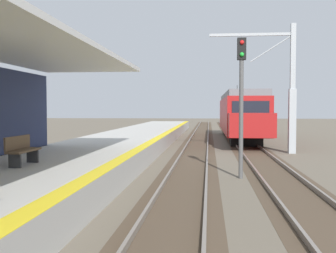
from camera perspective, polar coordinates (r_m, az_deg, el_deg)
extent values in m
cube|color=#B7B5AD|center=(16.68, -12.61, -5.00)|extent=(5.00, 80.00, 0.90)
cube|color=yellow|center=(16.06, -4.97, -3.61)|extent=(0.50, 80.00, 0.01)
cube|color=#4C3D2D|center=(19.89, 3.31, -5.04)|extent=(2.34, 120.00, 0.01)
cube|color=slate|center=(19.92, 1.24, -4.79)|extent=(0.08, 120.00, 0.15)
cube|color=slate|center=(19.86, 5.40, -4.82)|extent=(0.08, 120.00, 0.15)
cube|color=#4C3D2D|center=(20.04, 13.11, -5.04)|extent=(2.34, 120.00, 0.01)
cube|color=slate|center=(19.95, 11.06, -4.83)|extent=(0.08, 120.00, 0.15)
cube|color=slate|center=(20.14, 15.15, -4.80)|extent=(0.08, 120.00, 0.15)
cube|color=maroon|center=(35.55, 9.86, 1.58)|extent=(2.90, 18.00, 2.70)
cube|color=slate|center=(35.56, 9.87, 4.11)|extent=(2.67, 18.00, 0.44)
cube|color=black|center=(26.56, 11.28, 2.15)|extent=(2.32, 0.06, 1.21)
cube|color=maroon|center=(25.80, 11.44, 0.19)|extent=(2.78, 1.60, 1.49)
cube|color=black|center=(35.68, 12.20, 2.22)|extent=(0.04, 15.84, 0.86)
cylinder|color=#333333|center=(39.18, 9.49, 4.94)|extent=(0.06, 0.06, 0.90)
cube|color=black|center=(29.80, 10.65, -1.88)|extent=(2.17, 2.20, 0.72)
cube|color=black|center=(41.45, 9.25, -0.66)|extent=(2.17, 2.20, 0.72)
cylinder|color=#4C4C4C|center=(15.59, 10.02, 0.96)|extent=(0.16, 0.16, 4.40)
cube|color=black|center=(15.74, 10.09, 10.46)|extent=(0.32, 0.24, 0.80)
sphere|color=red|center=(15.63, 10.14, 11.33)|extent=(0.16, 0.16, 0.16)
sphere|color=green|center=(15.57, 10.13, 9.73)|extent=(0.16, 0.16, 0.16)
cube|color=#9EA3A8|center=(25.08, 16.70, 0.71)|extent=(0.40, 0.40, 3.75)
cube|color=#9EA3A8|center=(25.26, 16.80, 9.24)|extent=(0.28, 0.28, 3.75)
cube|color=#9EA3A8|center=(25.10, 11.33, 12.29)|extent=(4.80, 0.16, 0.16)
cylinder|color=#9EA3A8|center=(25.12, 14.08, 10.41)|extent=(2.47, 0.07, 1.60)
cube|color=brown|center=(13.22, -19.18, -3.14)|extent=(0.44, 1.60, 0.06)
cube|color=brown|center=(13.28, -19.98, -2.09)|extent=(0.06, 1.60, 0.40)
cube|color=#333333|center=(12.71, -20.31, -4.38)|extent=(0.36, 0.08, 0.44)
cube|color=#333333|center=(13.79, -18.12, -3.82)|extent=(0.36, 0.08, 0.44)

